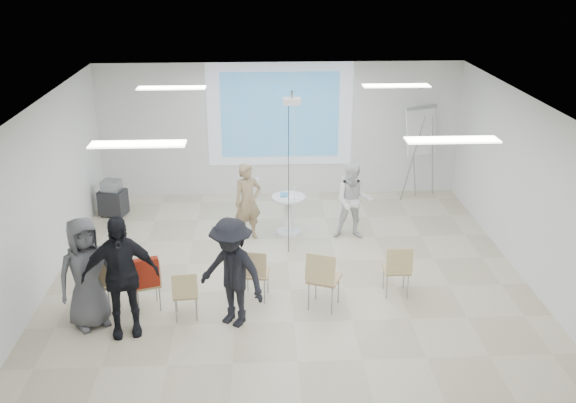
{
  "coord_description": "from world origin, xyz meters",
  "views": [
    {
      "loc": [
        -0.48,
        -9.32,
        5.25
      ],
      "look_at": [
        0.0,
        0.8,
        1.25
      ],
      "focal_mm": 40.0,
      "sensor_mm": 36.0,
      "label": 1
    }
  ],
  "objects_px": {
    "pedestal_table": "(289,213)",
    "audience_left": "(120,268)",
    "chair_far_left": "(97,280)",
    "player_left": "(248,197)",
    "chair_right_inner": "(323,276)",
    "chair_right_far": "(398,267)",
    "av_cart": "(113,199)",
    "laptop": "(186,291)",
    "audience_outer": "(85,267)",
    "chair_center": "(255,271)",
    "player_right": "(353,197)",
    "audience_mid": "(232,266)",
    "chair_left_inner": "(185,291)",
    "chair_left_mid": "(147,281)",
    "flipchart_easel": "(421,131)"
  },
  "relations": [
    {
      "from": "chair_right_far",
      "to": "player_left",
      "type": "bearing_deg",
      "value": 137.09
    },
    {
      "from": "chair_center",
      "to": "audience_left",
      "type": "bearing_deg",
      "value": -145.99
    },
    {
      "from": "chair_center",
      "to": "av_cart",
      "type": "height_order",
      "value": "chair_center"
    },
    {
      "from": "pedestal_table",
      "to": "audience_left",
      "type": "xyz_separation_m",
      "value": [
        -2.56,
        -3.38,
        0.61
      ]
    },
    {
      "from": "chair_right_far",
      "to": "audience_outer",
      "type": "xyz_separation_m",
      "value": [
        -4.72,
        -0.61,
        0.44
      ]
    },
    {
      "from": "chair_center",
      "to": "audience_left",
      "type": "relative_size",
      "value": 0.42
    },
    {
      "from": "chair_far_left",
      "to": "player_left",
      "type": "bearing_deg",
      "value": 52.59
    },
    {
      "from": "pedestal_table",
      "to": "audience_left",
      "type": "bearing_deg",
      "value": -127.1
    },
    {
      "from": "chair_right_inner",
      "to": "audience_outer",
      "type": "distance_m",
      "value": 3.52
    },
    {
      "from": "chair_far_left",
      "to": "audience_left",
      "type": "xyz_separation_m",
      "value": [
        0.5,
        -0.58,
        0.5
      ]
    },
    {
      "from": "laptop",
      "to": "chair_far_left",
      "type": "bearing_deg",
      "value": -12.48
    },
    {
      "from": "chair_far_left",
      "to": "laptop",
      "type": "distance_m",
      "value": 1.36
    },
    {
      "from": "player_left",
      "to": "audience_outer",
      "type": "xyz_separation_m",
      "value": [
        -2.31,
        -2.96,
        0.1
      ]
    },
    {
      "from": "player_right",
      "to": "chair_right_far",
      "type": "bearing_deg",
      "value": -73.15
    },
    {
      "from": "chair_far_left",
      "to": "av_cart",
      "type": "relative_size",
      "value": 1.21
    },
    {
      "from": "flipchart_easel",
      "to": "chair_right_far",
      "type": "bearing_deg",
      "value": -129.87
    },
    {
      "from": "audience_outer",
      "to": "audience_mid",
      "type": "bearing_deg",
      "value": -35.13
    },
    {
      "from": "player_right",
      "to": "chair_right_inner",
      "type": "distance_m",
      "value": 2.8
    },
    {
      "from": "chair_center",
      "to": "player_right",
      "type": "bearing_deg",
      "value": 61.13
    },
    {
      "from": "chair_right_inner",
      "to": "chair_right_far",
      "type": "relative_size",
      "value": 1.11
    },
    {
      "from": "av_cart",
      "to": "chair_right_inner",
      "type": "bearing_deg",
      "value": -30.05
    },
    {
      "from": "chair_left_mid",
      "to": "flipchart_easel",
      "type": "bearing_deg",
      "value": 22.89
    },
    {
      "from": "chair_right_far",
      "to": "audience_outer",
      "type": "relative_size",
      "value": 0.46
    },
    {
      "from": "pedestal_table",
      "to": "flipchart_easel",
      "type": "xyz_separation_m",
      "value": [
        2.99,
        1.86,
        1.09
      ]
    },
    {
      "from": "chair_right_far",
      "to": "av_cart",
      "type": "height_order",
      "value": "chair_right_far"
    },
    {
      "from": "chair_left_mid",
      "to": "audience_outer",
      "type": "distance_m",
      "value": 0.98
    },
    {
      "from": "chair_left_mid",
      "to": "chair_left_inner",
      "type": "bearing_deg",
      "value": -43.03
    },
    {
      "from": "chair_far_left",
      "to": "laptop",
      "type": "bearing_deg",
      "value": -3.78
    },
    {
      "from": "audience_outer",
      "to": "pedestal_table",
      "type": "bearing_deg",
      "value": 11.99
    },
    {
      "from": "chair_right_inner",
      "to": "chair_left_inner",
      "type": "bearing_deg",
      "value": -152.78
    },
    {
      "from": "pedestal_table",
      "to": "chair_right_far",
      "type": "distance_m",
      "value": 3.0
    },
    {
      "from": "chair_far_left",
      "to": "audience_left",
      "type": "relative_size",
      "value": 0.45
    },
    {
      "from": "chair_far_left",
      "to": "audience_mid",
      "type": "bearing_deg",
      "value": -7.7
    },
    {
      "from": "audience_left",
      "to": "chair_left_mid",
      "type": "bearing_deg",
      "value": 56.78
    },
    {
      "from": "chair_left_mid",
      "to": "audience_left",
      "type": "bearing_deg",
      "value": -130.16
    },
    {
      "from": "chair_right_far",
      "to": "chair_far_left",
      "type": "bearing_deg",
      "value": -175.33
    },
    {
      "from": "chair_right_inner",
      "to": "laptop",
      "type": "height_order",
      "value": "chair_right_inner"
    },
    {
      "from": "chair_left_mid",
      "to": "chair_right_far",
      "type": "relative_size",
      "value": 0.98
    },
    {
      "from": "chair_left_mid",
      "to": "av_cart",
      "type": "distance_m",
      "value": 4.13
    },
    {
      "from": "chair_far_left",
      "to": "chair_left_inner",
      "type": "xyz_separation_m",
      "value": [
        1.35,
        -0.26,
        -0.08
      ]
    },
    {
      "from": "chair_right_far",
      "to": "audience_left",
      "type": "relative_size",
      "value": 0.42
    },
    {
      "from": "player_right",
      "to": "chair_right_inner",
      "type": "relative_size",
      "value": 1.69
    },
    {
      "from": "chair_right_far",
      "to": "audience_outer",
      "type": "distance_m",
      "value": 4.78
    },
    {
      "from": "av_cart",
      "to": "pedestal_table",
      "type": "bearing_deg",
      "value": -2.4
    },
    {
      "from": "chair_left_mid",
      "to": "chair_left_inner",
      "type": "xyz_separation_m",
      "value": [
        0.61,
        -0.28,
        -0.04
      ]
    },
    {
      "from": "chair_far_left",
      "to": "chair_right_inner",
      "type": "height_order",
      "value": "chair_right_inner"
    },
    {
      "from": "chair_right_far",
      "to": "chair_left_mid",
      "type": "bearing_deg",
      "value": -175.03
    },
    {
      "from": "player_left",
      "to": "chair_center",
      "type": "xyz_separation_m",
      "value": [
        0.13,
        -2.36,
        -0.34
      ]
    },
    {
      "from": "av_cart",
      "to": "player_right",
      "type": "bearing_deg",
      "value": -0.67
    },
    {
      "from": "av_cart",
      "to": "laptop",
      "type": "bearing_deg",
      "value": -49.91
    }
  ]
}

